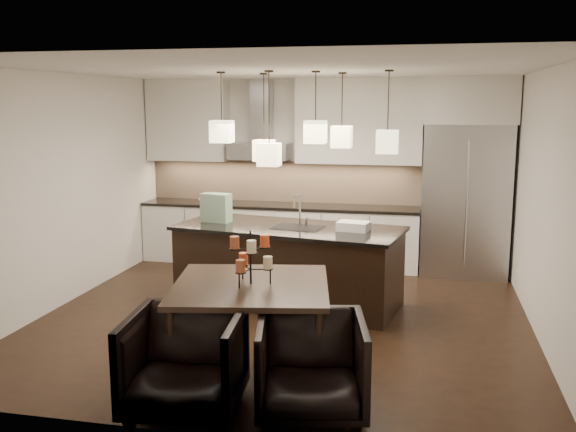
% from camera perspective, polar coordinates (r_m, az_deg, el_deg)
% --- Properties ---
extents(floor, '(5.50, 5.50, 0.02)m').
position_cam_1_polar(floor, '(7.52, -0.33, -9.00)').
color(floor, black).
rests_on(floor, ground).
extents(ceiling, '(5.50, 5.50, 0.02)m').
position_cam_1_polar(ceiling, '(7.11, -0.35, 13.00)').
color(ceiling, white).
rests_on(ceiling, wall_back).
extents(wall_back, '(5.50, 0.02, 2.80)m').
position_cam_1_polar(wall_back, '(9.87, 3.15, 3.97)').
color(wall_back, silver).
rests_on(wall_back, ground).
extents(wall_front, '(5.50, 0.02, 2.80)m').
position_cam_1_polar(wall_front, '(4.57, -7.87, -3.24)').
color(wall_front, silver).
rests_on(wall_front, ground).
extents(wall_left, '(0.02, 5.50, 2.80)m').
position_cam_1_polar(wall_left, '(8.23, -19.47, 2.19)').
color(wall_left, silver).
rests_on(wall_left, ground).
extents(wall_right, '(0.02, 5.50, 2.80)m').
position_cam_1_polar(wall_right, '(7.12, 21.91, 0.89)').
color(wall_right, silver).
rests_on(wall_right, ground).
extents(refrigerator, '(1.20, 0.72, 2.15)m').
position_cam_1_polar(refrigerator, '(9.43, 15.46, 1.34)').
color(refrigerator, '#B7B7BA').
rests_on(refrigerator, floor).
extents(fridge_panel, '(1.26, 0.72, 0.65)m').
position_cam_1_polar(fridge_panel, '(9.33, 15.86, 9.87)').
color(fridge_panel, silver).
rests_on(fridge_panel, refrigerator).
extents(lower_cabinets, '(4.21, 0.62, 0.88)m').
position_cam_1_polar(lower_cabinets, '(9.82, -0.82, -1.73)').
color(lower_cabinets, silver).
rests_on(lower_cabinets, floor).
extents(countertop, '(4.21, 0.66, 0.04)m').
position_cam_1_polar(countertop, '(9.74, -0.82, 0.93)').
color(countertop, black).
rests_on(countertop, lower_cabinets).
extents(backsplash, '(4.21, 0.02, 0.63)m').
position_cam_1_polar(backsplash, '(9.98, -0.44, 3.09)').
color(backsplash, tan).
rests_on(backsplash, countertop).
extents(upper_cab_left, '(1.25, 0.35, 1.25)m').
position_cam_1_polar(upper_cab_left, '(10.18, -8.88, 8.42)').
color(upper_cab_left, silver).
rests_on(upper_cab_left, wall_back).
extents(upper_cab_right, '(1.85, 0.35, 1.25)m').
position_cam_1_polar(upper_cab_right, '(9.56, 6.32, 8.38)').
color(upper_cab_right, silver).
rests_on(upper_cab_right, wall_back).
extents(hood_canopy, '(0.90, 0.52, 0.24)m').
position_cam_1_polar(hood_canopy, '(9.76, -2.49, 5.79)').
color(hood_canopy, '#B7B7BA').
rests_on(hood_canopy, wall_back).
extents(hood_chimney, '(0.30, 0.28, 0.96)m').
position_cam_1_polar(hood_chimney, '(9.84, -2.36, 9.32)').
color(hood_chimney, '#B7B7BA').
rests_on(hood_chimney, hood_canopy).
extents(fruit_bowl, '(0.29, 0.29, 0.06)m').
position_cam_1_polar(fruit_bowl, '(9.99, -7.19, 1.38)').
color(fruit_bowl, silver).
rests_on(fruit_bowl, countertop).
extents(island_body, '(2.77, 1.48, 0.93)m').
position_cam_1_polar(island_body, '(7.85, 0.06, -4.56)').
color(island_body, black).
rests_on(island_body, floor).
extents(island_top, '(2.87, 1.58, 0.04)m').
position_cam_1_polar(island_top, '(7.74, 0.06, -1.09)').
color(island_top, black).
rests_on(island_top, island_body).
extents(faucet, '(0.15, 0.27, 0.40)m').
position_cam_1_polar(faucet, '(7.76, 1.07, 0.59)').
color(faucet, silver).
rests_on(faucet, island_top).
extents(tote_bag, '(0.38, 0.25, 0.36)m').
position_cam_1_polar(tote_bag, '(8.06, -6.40, 0.74)').
color(tote_bag, '#195532').
rests_on(tote_bag, island_top).
extents(food_container, '(0.40, 0.31, 0.11)m').
position_cam_1_polar(food_container, '(7.52, 5.84, -0.91)').
color(food_container, silver).
rests_on(food_container, island_top).
extents(dining_table, '(1.61, 1.61, 0.83)m').
position_cam_1_polar(dining_table, '(5.97, -3.28, -9.85)').
color(dining_table, black).
rests_on(dining_table, floor).
extents(candelabra, '(0.46, 0.46, 0.49)m').
position_cam_1_polar(candelabra, '(5.77, -3.35, -3.69)').
color(candelabra, black).
rests_on(candelabra, dining_table).
extents(candle_a, '(0.10, 0.10, 0.11)m').
position_cam_1_polar(candle_a, '(5.77, -1.81, -4.15)').
color(candle_a, beige).
rests_on(candle_a, candelabra).
extents(candle_b, '(0.10, 0.10, 0.11)m').
position_cam_1_polar(candle_b, '(5.92, -3.98, -3.81)').
color(candle_b, '#E14E25').
rests_on(candle_b, candelabra).
extents(candle_c, '(0.10, 0.10, 0.11)m').
position_cam_1_polar(candle_c, '(5.67, -4.24, -4.45)').
color(candle_c, '#A44E2A').
rests_on(candle_c, candelabra).
extents(candle_d, '(0.10, 0.10, 0.11)m').
position_cam_1_polar(candle_d, '(5.83, -2.08, -2.22)').
color(candle_d, '#E14E25').
rests_on(candle_d, candelabra).
extents(candle_e, '(0.10, 0.10, 0.11)m').
position_cam_1_polar(candle_e, '(5.78, -4.77, -2.36)').
color(candle_e, '#A44E2A').
rests_on(candle_e, candelabra).
extents(candle_f, '(0.10, 0.10, 0.11)m').
position_cam_1_polar(candle_f, '(5.60, -3.26, -2.74)').
color(candle_f, beige).
rests_on(candle_f, candelabra).
extents(armchair_left, '(0.98, 1.00, 0.83)m').
position_cam_1_polar(armchair_left, '(5.26, -9.17, -12.77)').
color(armchair_left, black).
rests_on(armchair_left, floor).
extents(armchair_right, '(1.01, 1.02, 0.79)m').
position_cam_1_polar(armchair_right, '(5.18, 2.07, -13.23)').
color(armchair_right, black).
rests_on(armchair_right, floor).
extents(pendant_a, '(0.24, 0.24, 0.26)m').
position_cam_1_polar(pendant_a, '(7.68, -5.90, 7.48)').
color(pendant_a, beige).
rests_on(pendant_a, ceiling).
extents(pendant_b, '(0.24, 0.24, 0.26)m').
position_cam_1_polar(pendant_b, '(8.02, -2.14, 5.85)').
color(pendant_b, beige).
rests_on(pendant_b, ceiling).
extents(pendant_c, '(0.24, 0.24, 0.26)m').
position_cam_1_polar(pendant_c, '(7.48, 2.45, 7.46)').
color(pendant_c, beige).
rests_on(pendant_c, ceiling).
extents(pendant_d, '(0.24, 0.24, 0.26)m').
position_cam_1_polar(pendant_d, '(7.83, 4.79, 7.02)').
color(pendant_d, beige).
rests_on(pendant_d, ceiling).
extents(pendant_e, '(0.24, 0.24, 0.26)m').
position_cam_1_polar(pendant_e, '(7.32, 8.82, 6.53)').
color(pendant_e, beige).
rests_on(pendant_e, ceiling).
extents(pendant_f, '(0.24, 0.24, 0.26)m').
position_cam_1_polar(pendant_f, '(7.37, -1.68, 5.48)').
color(pendant_f, beige).
rests_on(pendant_f, ceiling).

